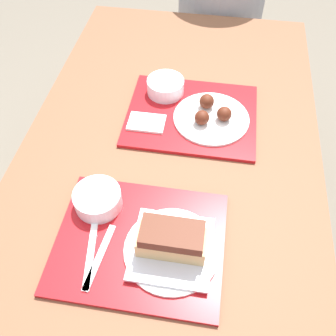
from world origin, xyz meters
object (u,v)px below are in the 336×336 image
(tray_far, at_px, (191,115))
(brisket_sandwich_plate, at_px, (172,244))
(bowl_coleslaw_far, at_px, (166,86))
(bowl_coleslaw_near, at_px, (98,198))
(tray_near, at_px, (140,242))
(wings_plate_far, at_px, (211,115))

(tray_far, bearing_deg, brisket_sandwich_plate, -89.01)
(bowl_coleslaw_far, bearing_deg, bowl_coleslaw_near, -102.00)
(tray_near, bearing_deg, bowl_coleslaw_near, 145.40)
(bowl_coleslaw_near, xyz_separation_m, brisket_sandwich_plate, (0.20, -0.10, 0.01))
(bowl_coleslaw_far, height_order, wings_plate_far, wings_plate_far)
(brisket_sandwich_plate, relative_size, wings_plate_far, 0.96)
(tray_near, relative_size, bowl_coleslaw_far, 3.34)
(bowl_coleslaw_near, xyz_separation_m, wings_plate_far, (0.26, 0.36, -0.01))
(tray_far, height_order, bowl_coleslaw_near, bowl_coleslaw_near)
(tray_far, distance_m, bowl_coleslaw_far, 0.14)
(tray_near, bearing_deg, tray_far, 81.16)
(tray_far, relative_size, brisket_sandwich_plate, 1.79)
(bowl_coleslaw_near, distance_m, bowl_coleslaw_far, 0.47)
(tray_far, xyz_separation_m, wings_plate_far, (0.06, -0.01, 0.02))
(bowl_coleslaw_near, height_order, brisket_sandwich_plate, brisket_sandwich_plate)
(tray_near, relative_size, tray_far, 1.00)
(bowl_coleslaw_far, bearing_deg, tray_near, -87.32)
(brisket_sandwich_plate, relative_size, bowl_coleslaw_far, 1.87)
(tray_far, distance_m, bowl_coleslaw_near, 0.42)
(bowl_coleslaw_near, bearing_deg, bowl_coleslaw_far, 78.00)
(wings_plate_far, bearing_deg, bowl_coleslaw_far, 147.11)
(tray_near, distance_m, brisket_sandwich_plate, 0.09)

